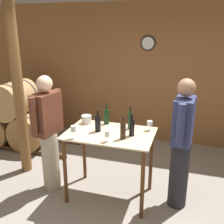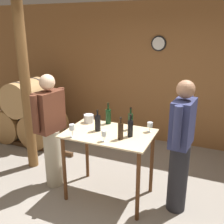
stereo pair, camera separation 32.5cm
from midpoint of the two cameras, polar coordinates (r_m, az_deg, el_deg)
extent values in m
plane|color=gray|center=(3.50, -4.48, -21.86)|extent=(14.00, 14.00, 0.00)
cube|color=brown|center=(5.21, 5.64, 8.17)|extent=(8.40, 0.05, 2.70)
cylinder|color=black|center=(5.10, 6.01, 14.67)|extent=(0.28, 0.03, 0.28)
cylinder|color=white|center=(5.09, 5.97, 14.66)|extent=(0.23, 0.01, 0.23)
cube|color=#4C331E|center=(5.44, -22.99, -7.30)|extent=(2.37, 0.06, 0.08)
cube|color=#4C331E|center=(5.88, -19.15, -4.93)|extent=(2.37, 0.06, 0.08)
cylinder|color=#9E7242|center=(5.77, -24.11, -2.79)|extent=(0.68, 0.78, 0.68)
cylinder|color=#38383D|center=(5.94, -22.65, -2.04)|extent=(0.69, 0.03, 0.69)
cylinder|color=#9E7242|center=(5.34, -18.34, -3.72)|extent=(0.68, 0.78, 0.68)
cylinder|color=#38383D|center=(5.17, -19.82, -4.62)|extent=(0.69, 0.03, 0.69)
cylinder|color=#38383D|center=(5.52, -16.96, -2.88)|extent=(0.69, 0.03, 0.69)
cylinder|color=tan|center=(5.38, -22.04, 2.51)|extent=(0.68, 0.78, 0.68)
cylinder|color=#38383D|center=(5.21, -23.63, 1.83)|extent=(0.69, 0.03, 0.69)
cylinder|color=#38383D|center=(5.55, -20.54, 3.15)|extent=(0.69, 0.03, 0.69)
cube|color=beige|center=(3.38, -3.27, -4.74)|extent=(1.13, 0.75, 0.02)
cylinder|color=#593319|center=(3.54, -12.84, -12.62)|extent=(0.05, 0.05, 0.92)
cylinder|color=#593319|center=(3.21, 3.66, -15.69)|extent=(0.05, 0.05, 0.92)
cylinder|color=#593319|center=(4.02, -8.41, -8.40)|extent=(0.05, 0.05, 0.92)
cylinder|color=#593319|center=(3.73, 5.99, -10.52)|extent=(0.05, 0.05, 0.92)
cylinder|color=brown|center=(4.21, -21.89, 4.56)|extent=(0.16, 0.16, 2.70)
cylinder|color=black|center=(3.40, -5.86, -2.61)|extent=(0.08, 0.08, 0.21)
cylinder|color=black|center=(3.35, -5.93, -0.32)|extent=(0.02, 0.02, 0.08)
cylinder|color=black|center=(3.34, -5.95, 0.16)|extent=(0.03, 0.03, 0.02)
cylinder|color=black|center=(3.65, -3.76, -1.11)|extent=(0.08, 0.08, 0.20)
cylinder|color=black|center=(3.60, -3.81, 1.17)|extent=(0.02, 0.02, 0.10)
cylinder|color=black|center=(3.59, -3.83, 1.76)|extent=(0.03, 0.03, 0.02)
cylinder|color=black|center=(3.16, -0.55, -4.19)|extent=(0.07, 0.07, 0.21)
cylinder|color=black|center=(3.11, -0.56, -1.78)|extent=(0.02, 0.02, 0.07)
cylinder|color=black|center=(3.10, -0.56, -1.31)|extent=(0.03, 0.03, 0.02)
cylinder|color=black|center=(3.47, 1.28, -2.04)|extent=(0.06, 0.06, 0.21)
cylinder|color=black|center=(3.42, 1.29, 0.35)|extent=(0.02, 0.02, 0.09)
cylinder|color=black|center=(3.41, 1.30, 0.91)|extent=(0.03, 0.03, 0.02)
cylinder|color=black|center=(3.25, 1.48, -3.55)|extent=(0.07, 0.07, 0.20)
cylinder|color=black|center=(3.20, 1.50, -1.15)|extent=(0.02, 0.02, 0.08)
cylinder|color=black|center=(3.19, 1.50, -0.60)|extent=(0.03, 0.03, 0.02)
cylinder|color=silver|center=(3.26, -11.13, -5.70)|extent=(0.06, 0.06, 0.00)
cylinder|color=silver|center=(3.25, -11.18, -4.94)|extent=(0.01, 0.01, 0.09)
cylinder|color=silver|center=(3.22, -11.26, -3.62)|extent=(0.07, 0.07, 0.07)
cylinder|color=silver|center=(3.13, -4.07, -6.46)|extent=(0.06, 0.06, 0.00)
cylinder|color=silver|center=(3.12, -4.09, -5.89)|extent=(0.01, 0.01, 0.06)
cylinder|color=silver|center=(3.09, -4.11, -4.77)|extent=(0.06, 0.06, 0.07)
cylinder|color=silver|center=(3.46, 5.49, -4.01)|extent=(0.06, 0.06, 0.00)
cylinder|color=silver|center=(3.45, 5.51, -3.48)|extent=(0.01, 0.01, 0.07)
cylinder|color=silver|center=(3.43, 5.54, -2.49)|extent=(0.07, 0.07, 0.06)
cylinder|color=silver|center=(3.71, -8.07, -1.63)|extent=(0.14, 0.14, 0.11)
cylinder|color=#232328|center=(3.50, 11.71, -13.15)|extent=(0.24, 0.24, 0.90)
cube|color=navy|center=(3.19, 12.54, -1.88)|extent=(0.25, 0.42, 0.55)
sphere|color=#9E7051|center=(3.07, 13.05, 5.16)|extent=(0.21, 0.21, 0.21)
cylinder|color=navy|center=(3.41, 13.33, -0.11)|extent=(0.09, 0.09, 0.50)
cylinder|color=navy|center=(2.95, 11.70, -2.93)|extent=(0.09, 0.09, 0.50)
cylinder|color=#B7AD93|center=(3.91, -15.58, -10.29)|extent=(0.24, 0.24, 0.86)
cube|color=#592D1E|center=(3.63, -16.52, -0.35)|extent=(0.29, 0.43, 0.56)
sphere|color=beige|center=(3.53, -17.10, 5.92)|extent=(0.21, 0.21, 0.21)
cylinder|color=#592D1E|center=(3.46, -19.38, -1.08)|extent=(0.09, 0.09, 0.51)
cylinder|color=#592D1E|center=(3.80, -13.99, 1.11)|extent=(0.09, 0.09, 0.51)
camera|label=1|loc=(0.16, -92.76, -0.90)|focal=42.00mm
camera|label=2|loc=(0.16, 87.24, 0.90)|focal=42.00mm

